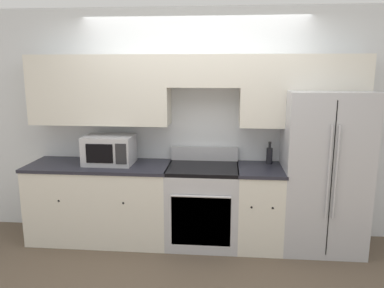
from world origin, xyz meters
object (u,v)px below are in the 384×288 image
at_px(oven_range, 203,204).
at_px(bottle, 269,155).
at_px(microwave, 109,150).
at_px(refrigerator, 322,171).

height_order(oven_range, bottle, bottle).
distance_m(oven_range, bottle, 0.93).
xyz_separation_m(microwave, bottle, (1.78, 0.16, -0.06)).
height_order(microwave, bottle, microwave).
bearing_deg(oven_range, microwave, 177.73).
bearing_deg(refrigerator, microwave, -179.76).
xyz_separation_m(refrigerator, microwave, (-2.33, -0.01, 0.19)).
xyz_separation_m(oven_range, refrigerator, (1.28, 0.05, 0.41)).
relative_size(refrigerator, bottle, 6.91).
bearing_deg(microwave, oven_range, -2.27).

